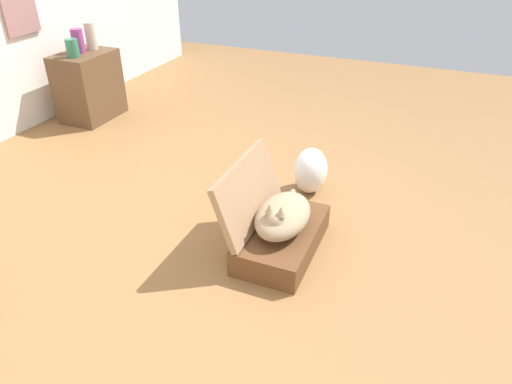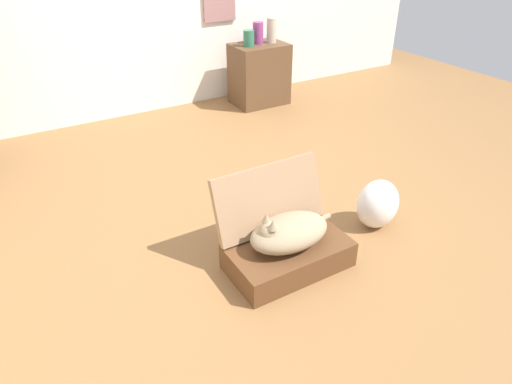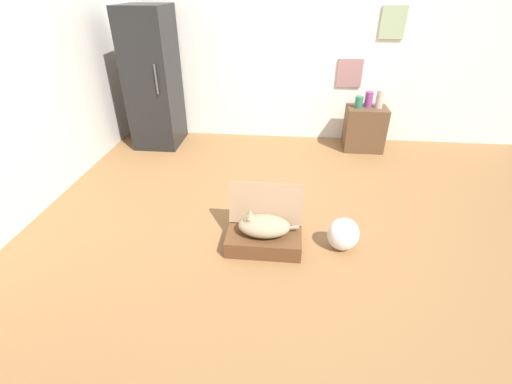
% 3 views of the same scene
% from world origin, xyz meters
% --- Properties ---
extents(ground_plane, '(7.68, 7.68, 0.00)m').
position_xyz_m(ground_plane, '(0.00, 0.00, 0.00)').
color(ground_plane, olive).
rests_on(ground_plane, ground).
extents(suitcase_base, '(0.64, 0.37, 0.15)m').
position_xyz_m(suitcase_base, '(-0.14, -0.39, 0.07)').
color(suitcase_base, brown).
rests_on(suitcase_base, ground).
extents(suitcase_lid, '(0.64, 0.15, 0.36)m').
position_xyz_m(suitcase_lid, '(-0.14, -0.20, 0.32)').
color(suitcase_lid, '#9B7756').
rests_on(suitcase_lid, suitcase_base).
extents(cat, '(0.52, 0.27, 0.22)m').
position_xyz_m(cat, '(-0.15, -0.39, 0.23)').
color(cat, '#998466').
rests_on(cat, suitcase_base).
extents(plastic_bag_white, '(0.27, 0.22, 0.31)m').
position_xyz_m(plastic_bag_white, '(0.53, -0.35, 0.15)').
color(plastic_bag_white, white).
rests_on(plastic_bag_white, ground).
extents(side_table, '(0.51, 0.38, 0.58)m').
position_xyz_m(side_table, '(1.04, 1.85, 0.29)').
color(side_table, brown).
rests_on(side_table, ground).
extents(vase_tall, '(0.10, 0.10, 0.15)m').
position_xyz_m(vase_tall, '(0.91, 1.83, 0.65)').
color(vase_tall, '#2D7051').
rests_on(vase_tall, side_table).
extents(vase_short, '(0.09, 0.09, 0.23)m').
position_xyz_m(vase_short, '(1.16, 1.84, 0.69)').
color(vase_short, '#B7AD99').
rests_on(vase_short, side_table).
extents(vase_round, '(0.10, 0.10, 0.20)m').
position_xyz_m(vase_round, '(1.04, 1.87, 0.68)').
color(vase_round, '#8C387A').
rests_on(vase_round, side_table).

